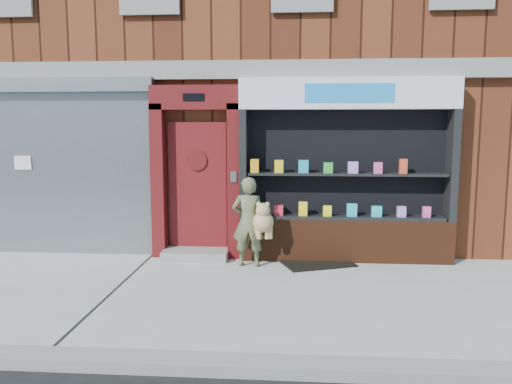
# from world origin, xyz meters

# --- Properties ---
(ground) EXTENTS (80.00, 80.00, 0.00)m
(ground) POSITION_xyz_m (0.00, 0.00, 0.00)
(ground) COLOR #9E9E99
(ground) RESTS_ON ground
(curb) EXTENTS (60.00, 0.30, 0.12)m
(curb) POSITION_xyz_m (0.00, -2.15, 0.06)
(curb) COLOR gray
(curb) RESTS_ON ground
(building) EXTENTS (12.00, 8.16, 8.00)m
(building) POSITION_xyz_m (-0.00, 5.99, 4.00)
(building) COLOR #4B1F11
(building) RESTS_ON ground
(shutter_bay) EXTENTS (3.10, 0.30, 3.04)m
(shutter_bay) POSITION_xyz_m (-3.00, 1.93, 1.72)
(shutter_bay) COLOR gray
(shutter_bay) RESTS_ON ground
(red_door_bay) EXTENTS (1.52, 0.58, 2.90)m
(red_door_bay) POSITION_xyz_m (-0.75, 1.86, 1.46)
(red_door_bay) COLOR #4D0D0F
(red_door_bay) RESTS_ON ground
(pharmacy_bay) EXTENTS (3.50, 0.41, 3.00)m
(pharmacy_bay) POSITION_xyz_m (1.75, 1.81, 1.37)
(pharmacy_bay) COLOR #522513
(pharmacy_bay) RESTS_ON ground
(woman) EXTENTS (0.67, 0.41, 1.44)m
(woman) POSITION_xyz_m (0.22, 1.32, 0.73)
(woman) COLOR #5C6140
(woman) RESTS_ON ground
(doormat) EXTENTS (1.31, 1.12, 0.03)m
(doormat) POSITION_xyz_m (1.28, 1.55, 0.01)
(doormat) COLOR black
(doormat) RESTS_ON ground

